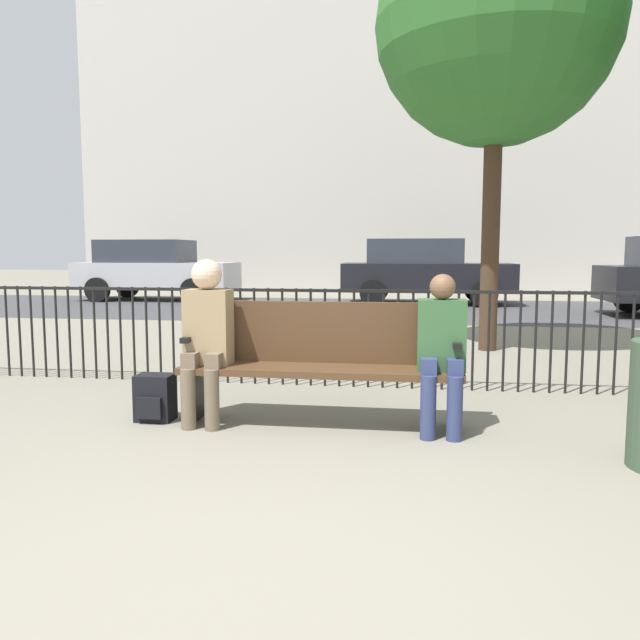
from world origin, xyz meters
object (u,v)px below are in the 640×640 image
at_px(park_bench, 322,358).
at_px(parked_car_2, 154,269).
at_px(seated_person_1, 442,346).
at_px(tree_1, 497,24).
at_px(parked_car_0, 424,270).
at_px(seated_person_0, 207,331).
at_px(backpack, 155,398).

xyz_separation_m(park_bench, parked_car_2, (-6.25, 11.46, 0.34)).
relative_size(seated_person_1, tree_1, 0.20).
xyz_separation_m(tree_1, parked_car_0, (-0.73, 7.43, -3.32)).
xyz_separation_m(seated_person_1, parked_car_2, (-7.13, 11.60, 0.21)).
height_order(seated_person_1, parked_car_0, parked_car_0).
relative_size(seated_person_0, tree_1, 0.22).
bearing_deg(park_bench, backpack, -174.72).
distance_m(park_bench, parked_car_0, 11.32).
bearing_deg(seated_person_1, tree_1, 78.83).
xyz_separation_m(park_bench, tree_1, (1.67, 3.85, 3.66)).
relative_size(parked_car_0, parked_car_2, 1.00).
relative_size(park_bench, seated_person_0, 1.68).
relative_size(park_bench, seated_person_1, 1.83).
relative_size(seated_person_0, parked_car_2, 0.30).
xyz_separation_m(seated_person_0, seated_person_1, (1.74, -0.01, -0.07)).
xyz_separation_m(tree_1, parked_car_2, (-7.92, 7.61, -3.32)).
xyz_separation_m(seated_person_0, parked_car_2, (-5.39, 11.59, 0.14)).
bearing_deg(park_bench, seated_person_0, -171.41).
relative_size(backpack, parked_car_0, 0.09).
bearing_deg(parked_car_0, seated_person_0, -98.96).
bearing_deg(tree_1, seated_person_1, -101.17).
bearing_deg(seated_person_0, parked_car_2, 114.95).
distance_m(seated_person_1, backpack, 2.21).
bearing_deg(parked_car_0, tree_1, -84.41).
height_order(seated_person_0, parked_car_2, parked_car_2).
xyz_separation_m(park_bench, seated_person_1, (0.88, -0.13, 0.13)).
bearing_deg(parked_car_2, parked_car_0, -1.45).
bearing_deg(tree_1, parked_car_0, 95.59).
bearing_deg(seated_person_0, backpack, 178.61).
distance_m(backpack, tree_1, 6.36).
distance_m(seated_person_0, parked_car_0, 11.55).
relative_size(backpack, tree_1, 0.06).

